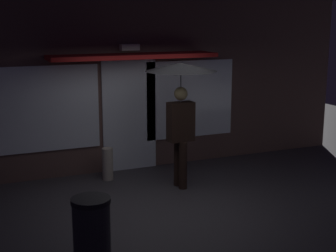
# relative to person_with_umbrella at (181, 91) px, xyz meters

# --- Properties ---
(ground_plane) EXTENTS (18.00, 18.00, 0.00)m
(ground_plane) POSITION_rel_person_with_umbrella_xyz_m (-0.49, -0.78, -1.75)
(ground_plane) COLOR #38353A
(building_facade) EXTENTS (9.79, 1.00, 3.98)m
(building_facade) POSITION_rel_person_with_umbrella_xyz_m (-0.49, 1.55, 0.22)
(building_facade) COLOR brown
(building_facade) RESTS_ON ground
(person_with_umbrella) EXTENTS (1.25, 1.25, 2.24)m
(person_with_umbrella) POSITION_rel_person_with_umbrella_xyz_m (0.00, 0.00, 0.00)
(person_with_umbrella) COLOR black
(person_with_umbrella) RESTS_ON ground
(sidewalk_bollard) EXTENTS (0.20, 0.20, 0.61)m
(sidewalk_bollard) POSITION_rel_person_with_umbrella_xyz_m (-1.09, 0.91, -1.44)
(sidewalk_bollard) COLOR #B2A899
(sidewalk_bollard) RESTS_ON ground
(trash_bin) EXTENTS (0.47, 0.47, 0.94)m
(trash_bin) POSITION_rel_person_with_umbrella_xyz_m (-2.23, -2.40, -1.28)
(trash_bin) COLOR #2D2D33
(trash_bin) RESTS_ON ground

